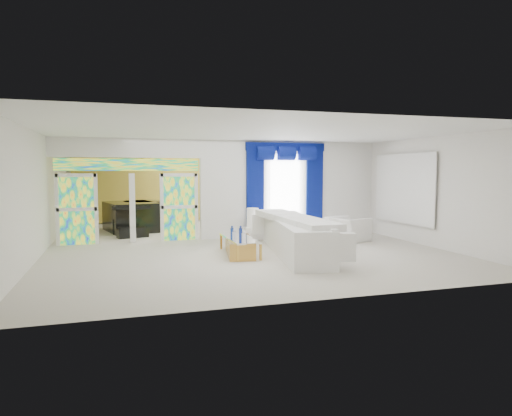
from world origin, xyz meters
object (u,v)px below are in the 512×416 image
object	(u,v)px
armchair	(348,229)
grand_piano	(131,217)
white_sofa	(295,237)
coffee_table	(240,246)
console_table	(262,233)

from	to	relation	value
armchair	grand_piano	distance (m)	7.37
white_sofa	coffee_table	world-z (taller)	white_sofa
coffee_table	grand_piano	bearing A→B (deg)	114.78
white_sofa	coffee_table	distance (m)	1.40
coffee_table	console_table	xyz separation A→B (m)	(1.31, 2.26, -0.02)
console_table	grand_piano	distance (m)	4.86
coffee_table	armchair	distance (m)	3.84
grand_piano	coffee_table	bearing A→B (deg)	-79.09
coffee_table	white_sofa	bearing A→B (deg)	-12.53
coffee_table	console_table	bearing A→B (deg)	59.93
console_table	armchair	size ratio (longest dim) A/B	1.04
console_table	grand_piano	bearing A→B (deg)	140.96
console_table	armchair	distance (m)	2.58
white_sofa	coffee_table	bearing A→B (deg)	177.39
white_sofa	armchair	distance (m)	2.74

